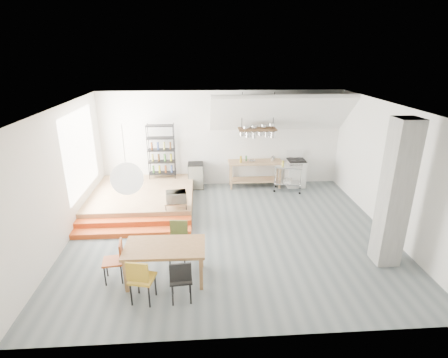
{
  "coord_description": "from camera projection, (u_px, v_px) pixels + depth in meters",
  "views": [
    {
      "loc": [
        -0.69,
        -7.92,
        4.42
      ],
      "look_at": [
        -0.11,
        0.8,
        1.18
      ],
      "focal_mm": 28.0,
      "sensor_mm": 36.0,
      "label": 1
    }
  ],
  "objects": [
    {
      "name": "platform",
      "position": [
        143.0,
        197.0,
        10.64
      ],
      "size": [
        3.0,
        3.0,
        0.4
      ],
      "primitive_type": "cube",
      "color": "#966D4B",
      "rests_on": "ground"
    },
    {
      "name": "window_pane",
      "position": [
        81.0,
        152.0,
        9.52
      ],
      "size": [
        0.02,
        2.5,
        2.2
      ],
      "primitive_type": "cube",
      "color": "white",
      "rests_on": "wall_left"
    },
    {
      "name": "step_upper",
      "position": [
        134.0,
        224.0,
        9.16
      ],
      "size": [
        3.0,
        0.35,
        0.27
      ],
      "primitive_type": "cube",
      "color": "#C44717",
      "rests_on": "ground"
    },
    {
      "name": "microwave",
      "position": [
        176.0,
        197.0,
        9.36
      ],
      "size": [
        0.58,
        0.42,
        0.3
      ],
      "primitive_type": "imported",
      "rotation": [
        0.0,
        0.0,
        0.11
      ],
      "color": "beige",
      "rests_on": "microwave_shelf"
    },
    {
      "name": "wall_back",
      "position": [
        222.0,
        139.0,
        11.71
      ],
      "size": [
        8.0,
        0.04,
        3.2
      ],
      "primitive_type": "cube",
      "color": "silver",
      "rests_on": "ground"
    },
    {
      "name": "microwave_shelf",
      "position": [
        176.0,
        203.0,
        9.42
      ],
      "size": [
        0.6,
        0.4,
        0.16
      ],
      "color": "#966D4B",
      "rests_on": "platform"
    },
    {
      "name": "dining_table",
      "position": [
        165.0,
        250.0,
        6.95
      ],
      "size": [
        1.61,
        0.93,
        0.76
      ],
      "rotation": [
        0.0,
        0.0,
        -0.02
      ],
      "color": "brown",
      "rests_on": "ground"
    },
    {
      "name": "bowl",
      "position": [
        252.0,
        161.0,
        11.63
      ],
      "size": [
        0.23,
        0.23,
        0.05
      ],
      "primitive_type": "imported",
      "rotation": [
        0.0,
        0.0,
        -0.1
      ],
      "color": "silver",
      "rests_on": "kitchen_counter"
    },
    {
      "name": "step_lower",
      "position": [
        132.0,
        232.0,
        8.86
      ],
      "size": [
        3.0,
        0.35,
        0.13
      ],
      "primitive_type": "cube",
      "color": "#C44717",
      "rests_on": "ground"
    },
    {
      "name": "paper_lantern",
      "position": [
        127.0,
        179.0,
        6.4
      ],
      "size": [
        0.6,
        0.6,
        0.6
      ],
      "primitive_type": "sphere",
      "color": "white",
      "rests_on": "ceiling"
    },
    {
      "name": "wire_shelving",
      "position": [
        161.0,
        151.0,
        11.4
      ],
      "size": [
        0.88,
        0.38,
        1.8
      ],
      "color": "black",
      "rests_on": "platform"
    },
    {
      "name": "rolling_cart",
      "position": [
        288.0,
        175.0,
        11.45
      ],
      "size": [
        0.99,
        0.73,
        0.88
      ],
      "rotation": [
        0.0,
        0.0,
        -0.29
      ],
      "color": "silver",
      "rests_on": "ground"
    },
    {
      "name": "chair_mustard",
      "position": [
        141.0,
        277.0,
        6.3
      ],
      "size": [
        0.51,
        0.51,
        0.94
      ],
      "rotation": [
        0.0,
        0.0,
        2.93
      ],
      "color": "#A67F1C",
      "rests_on": "ground"
    },
    {
      "name": "slope_ceiling",
      "position": [
        280.0,
        113.0,
        10.93
      ],
      "size": [
        4.4,
        1.44,
        1.32
      ],
      "primitive_type": "cube",
      "rotation": [
        -0.73,
        0.0,
        0.0
      ],
      "color": "white",
      "rests_on": "wall_back"
    },
    {
      "name": "concrete_column",
      "position": [
        395.0,
        194.0,
        7.24
      ],
      "size": [
        0.5,
        0.5,
        3.2
      ],
      "primitive_type": "cube",
      "color": "gray",
      "rests_on": "ground"
    },
    {
      "name": "wall_right",
      "position": [
        391.0,
        170.0,
        8.68
      ],
      "size": [
        0.04,
        7.0,
        3.2
      ],
      "primitive_type": "cube",
      "color": "silver",
      "rests_on": "ground"
    },
    {
      "name": "stove",
      "position": [
        295.0,
        172.0,
        11.93
      ],
      "size": [
        0.6,
        0.6,
        1.18
      ],
      "color": "white",
      "rests_on": "ground"
    },
    {
      "name": "chair_olive",
      "position": [
        178.0,
        237.0,
        7.69
      ],
      "size": [
        0.46,
        0.46,
        0.9
      ],
      "rotation": [
        0.0,
        0.0,
        -0.12
      ],
      "color": "#56652F",
      "rests_on": "ground"
    },
    {
      "name": "pot_rack",
      "position": [
        258.0,
        131.0,
        11.11
      ],
      "size": [
        1.2,
        0.5,
        1.43
      ],
      "color": "#3F2819",
      "rests_on": "ceiling"
    },
    {
      "name": "wall_left",
      "position": [
        61.0,
        178.0,
        8.18
      ],
      "size": [
        0.04,
        7.0,
        3.2
      ],
      "primitive_type": "cube",
      "color": "silver",
      "rests_on": "ground"
    },
    {
      "name": "chair_black",
      "position": [
        181.0,
        277.0,
        6.34
      ],
      "size": [
        0.44,
        0.44,
        0.9
      ],
      "rotation": [
        0.0,
        0.0,
        3.22
      ],
      "color": "black",
      "rests_on": "ground"
    },
    {
      "name": "floor",
      "position": [
        230.0,
        232.0,
        8.99
      ],
      "size": [
        8.0,
        8.0,
        0.0
      ],
      "primitive_type": "plane",
      "color": "#535C60",
      "rests_on": "ground"
    },
    {
      "name": "ceiling",
      "position": [
        231.0,
        107.0,
        7.88
      ],
      "size": [
        8.0,
        7.0,
        0.02
      ],
      "primitive_type": "cube",
      "color": "white",
      "rests_on": "wall_back"
    },
    {
      "name": "kitchen_counter",
      "position": [
        255.0,
        169.0,
        11.79
      ],
      "size": [
        1.8,
        0.6,
        0.91
      ],
      "color": "#966D4B",
      "rests_on": "ground"
    },
    {
      "name": "chair_red",
      "position": [
        116.0,
        258.0,
        6.97
      ],
      "size": [
        0.44,
        0.44,
        0.87
      ],
      "rotation": [
        0.0,
        0.0,
        -1.44
      ],
      "color": "#A54217",
      "rests_on": "ground"
    },
    {
      "name": "mini_fridge",
      "position": [
        196.0,
        176.0,
        11.78
      ],
      "size": [
        0.51,
        0.51,
        0.86
      ],
      "primitive_type": "cube",
      "color": "black",
      "rests_on": "ground"
    }
  ]
}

